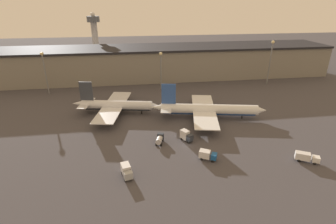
% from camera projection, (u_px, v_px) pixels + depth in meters
% --- Properties ---
extents(ground, '(600.00, 600.00, 0.00)m').
position_uv_depth(ground, '(187.00, 145.00, 92.73)').
color(ground, '#423F44').
extents(terminal_building, '(220.82, 31.80, 19.80)m').
position_uv_depth(terminal_building, '(159.00, 62.00, 169.18)').
color(terminal_building, gray).
rests_on(terminal_building, ground).
extents(airplane_0, '(39.67, 38.50, 14.45)m').
position_uv_depth(airplane_0, '(116.00, 105.00, 116.99)').
color(airplane_0, silver).
rests_on(airplane_0, ground).
extents(airplane_1, '(49.47, 38.62, 15.04)m').
position_uv_depth(airplane_1, '(207.00, 110.00, 112.22)').
color(airplane_1, white).
rests_on(airplane_1, ground).
extents(service_vehicle_0, '(4.48, 5.34, 3.92)m').
position_uv_depth(service_vehicle_0, '(186.00, 136.00, 94.53)').
color(service_vehicle_0, '#282D38').
rests_on(service_vehicle_0, ground).
extents(service_vehicle_1, '(3.63, 5.96, 3.47)m').
position_uv_depth(service_vehicle_1, '(126.00, 171.00, 75.52)').
color(service_vehicle_1, '#9EA3A8').
rests_on(service_vehicle_1, ground).
extents(service_vehicle_2, '(3.60, 5.46, 3.01)m').
position_uv_depth(service_vehicle_2, '(160.00, 139.00, 93.08)').
color(service_vehicle_2, '#282D38').
rests_on(service_vehicle_2, ground).
extents(service_vehicle_3, '(7.25, 5.33, 2.99)m').
position_uv_depth(service_vehicle_3, '(306.00, 157.00, 82.45)').
color(service_vehicle_3, white).
rests_on(service_vehicle_3, ground).
extents(service_vehicle_4, '(6.07, 4.78, 3.06)m').
position_uv_depth(service_vehicle_4, '(207.00, 155.00, 83.57)').
color(service_vehicle_4, '#195199').
rests_on(service_vehicle_4, ground).
extents(lamp_post_0, '(1.80, 1.80, 22.60)m').
position_uv_depth(lamp_post_0, '(44.00, 67.00, 136.92)').
color(lamp_post_0, slate).
rests_on(lamp_post_0, ground).
extents(lamp_post_1, '(1.80, 1.80, 20.91)m').
position_uv_depth(lamp_post_1, '(161.00, 65.00, 145.53)').
color(lamp_post_1, slate).
rests_on(lamp_post_1, ground).
extents(lamp_post_2, '(1.80, 1.80, 25.67)m').
position_uv_depth(lamp_post_2, '(271.00, 57.00, 153.15)').
color(lamp_post_2, slate).
rests_on(lamp_post_2, ground).
extents(control_tower, '(9.00, 9.00, 39.01)m').
position_uv_depth(control_tower, '(95.00, 35.00, 192.19)').
color(control_tower, '#99999E').
rests_on(control_tower, ground).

